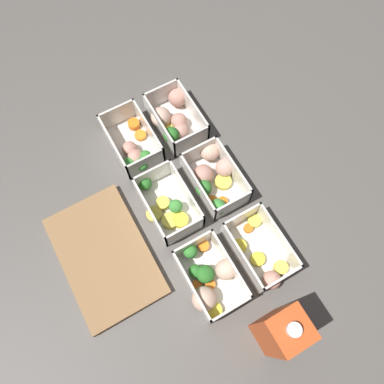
{
  "coord_description": "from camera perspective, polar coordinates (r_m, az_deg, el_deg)",
  "views": [
    {
      "loc": [
        -0.27,
        0.16,
        0.82
      ],
      "look_at": [
        0.0,
        0.0,
        0.02
      ],
      "focal_mm": 35.0,
      "sensor_mm": 36.0,
      "label": 1
    }
  ],
  "objects": [
    {
      "name": "ground_plane",
      "position": [
        0.88,
        0.0,
        -0.56
      ],
      "size": [
        4.0,
        4.0,
        0.0
      ],
      "primitive_type": "plane",
      "color": "#56514C"
    },
    {
      "name": "container_near_left",
      "position": [
        0.83,
        10.43,
        -9.29
      ],
      "size": [
        0.18,
        0.11,
        0.07
      ],
      "color": "silver",
      "rests_on": "ground_plane"
    },
    {
      "name": "container_near_center",
      "position": [
        0.87,
        3.23,
        2.37
      ],
      "size": [
        0.18,
        0.11,
        0.07
      ],
      "color": "silver",
      "rests_on": "ground_plane"
    },
    {
      "name": "container_near_right",
      "position": [
        0.95,
        -2.83,
        11.12
      ],
      "size": [
        0.16,
        0.13,
        0.07
      ],
      "color": "silver",
      "rests_on": "ground_plane"
    },
    {
      "name": "container_far_left",
      "position": [
        0.8,
        2.6,
        -13.18
      ],
      "size": [
        0.16,
        0.13,
        0.07
      ],
      "color": "silver",
      "rests_on": "ground_plane"
    },
    {
      "name": "container_far_center",
      "position": [
        0.85,
        -3.8,
        -1.93
      ],
      "size": [
        0.17,
        0.11,
        0.07
      ],
      "color": "silver",
      "rests_on": "ground_plane"
    },
    {
      "name": "container_far_right",
      "position": [
        0.92,
        -8.87,
        6.75
      ],
      "size": [
        0.17,
        0.1,
        0.07
      ],
      "color": "silver",
      "rests_on": "ground_plane"
    },
    {
      "name": "juice_carton",
      "position": [
        0.74,
        13.26,
        -19.94
      ],
      "size": [
        0.07,
        0.07,
        0.2
      ],
      "color": "#D14C1E",
      "rests_on": "ground_plane"
    },
    {
      "name": "cutting_board",
      "position": [
        0.85,
        -13.11,
        -9.44
      ],
      "size": [
        0.28,
        0.18,
        0.02
      ],
      "color": "olive",
      "rests_on": "ground_plane"
    }
  ]
}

